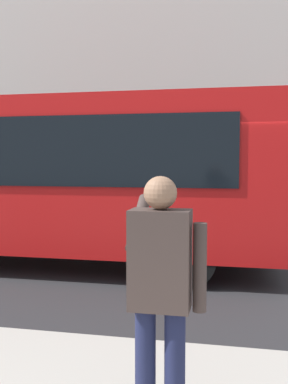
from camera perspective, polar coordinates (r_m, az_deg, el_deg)
The scene contains 4 objects.
ground_plane at distance 8.09m, azimuth 9.03°, elevation -10.03°, with size 60.00×60.00×0.00m, color #2B2B2D.
building_facade_far at distance 15.19m, azimuth 10.74°, elevation 19.31°, with size 28.00×1.55×12.00m.
red_bus at distance 8.74m, azimuth -13.98°, elevation 2.10°, with size 9.05×2.54×3.08m.
pedestrian_photographer at distance 3.04m, azimuth 2.15°, elevation -11.44°, with size 0.53×0.52×1.70m.
Camera 1 is at (-0.38, 7.84, 1.95)m, focal length 42.14 mm.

